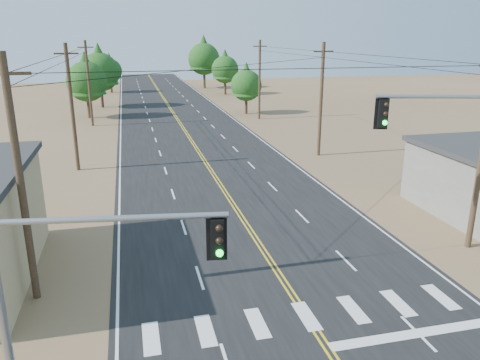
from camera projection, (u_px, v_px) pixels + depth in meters
name	position (u px, v px, depth m)	size (l,w,h in m)	color
road	(209.00, 168.00, 38.72)	(15.00, 200.00, 0.02)	black
utility_pole_left_near	(20.00, 181.00, 18.14)	(1.80, 0.30, 10.00)	#4C3826
utility_pole_left_mid	(72.00, 107.00, 36.71)	(1.80, 0.30, 10.00)	#4C3826
utility_pole_left_far	(89.00, 83.00, 55.28)	(1.80, 0.30, 10.00)	#4C3826
utility_pole_right_mid	(321.00, 99.00, 41.41)	(1.80, 0.30, 10.00)	#4C3826
utility_pole_right_far	(260.00, 79.00, 59.98)	(1.80, 0.30, 10.00)	#4C3826
signal_mast_left	(69.00, 297.00, 11.25)	(5.54, 1.10, 6.67)	gray
signal_mast_right	(480.00, 151.00, 21.00)	(6.81, 2.02, 8.20)	gray
tree_left_near	(86.00, 77.00, 60.66)	(5.19, 5.19, 8.65)	#3F2D1E
tree_left_mid	(99.00, 68.00, 69.58)	(5.74, 5.74, 9.57)	#3F2D1E
tree_left_far	(110.00, 68.00, 88.35)	(4.47, 4.47, 7.45)	#3F2D1E
tree_right_near	(246.00, 82.00, 64.21)	(4.26, 4.26, 7.11)	#3F2D1E
tree_right_mid	(225.00, 67.00, 85.28)	(4.93, 4.93, 8.21)	#3F2D1E
tree_right_far	(204.00, 56.00, 95.23)	(6.41, 6.41, 10.69)	#3F2D1E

